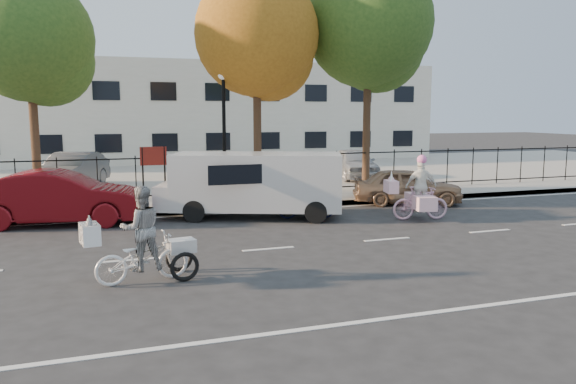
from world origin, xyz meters
name	(u,v)px	position (x,y,z in m)	size (l,w,h in m)	color
ground	(268,249)	(0.00, 0.00, 0.00)	(120.00, 120.00, 0.00)	#333334
road_markings	(268,249)	(0.00, 0.00, 0.01)	(60.00, 9.52, 0.01)	silver
curb	(222,209)	(0.00, 5.05, 0.07)	(60.00, 0.10, 0.15)	#A8A399
sidewalk	(215,204)	(0.00, 6.10, 0.07)	(60.00, 2.20, 0.15)	#A8A399
parking_lot	(178,176)	(0.00, 15.00, 0.07)	(60.00, 15.60, 0.15)	#A8A399
iron_fence	(208,176)	(0.00, 7.20, 0.90)	(58.00, 0.06, 1.50)	black
building	(155,113)	(0.00, 25.00, 3.00)	(34.00, 10.00, 6.00)	silver
lamppost	(224,111)	(0.50, 6.80, 3.11)	(0.36, 0.36, 4.33)	black
street_sign	(154,163)	(-1.85, 6.80, 1.42)	(0.85, 0.06, 1.80)	black
zebra_trike	(142,245)	(-2.86, -1.62, 0.68)	(2.06, 0.97, 1.76)	white
unicorn_bike	(420,196)	(5.09, 1.96, 0.69)	(1.89, 1.35, 1.87)	#D4A1BB
bull_bike	(306,194)	(2.10, 3.21, 0.71)	(1.96, 1.36, 1.77)	black
white_van	(254,182)	(0.71, 3.80, 1.04)	(5.73, 3.40, 1.88)	silver
red_sedan	(60,198)	(-4.59, 4.50, 0.75)	(1.58, 4.53, 1.49)	#5E0A10
gold_sedan	(407,186)	(6.21, 4.50, 0.61)	(1.44, 3.58, 1.22)	#A07857
lot_car_c	(72,171)	(-4.52, 11.13, 0.84)	(1.46, 4.18, 1.38)	#474A4E
lot_car_d	(354,163)	(7.22, 10.76, 0.82)	(1.58, 3.92, 1.34)	#A9ACB1
tree_west	(34,45)	(-5.33, 8.26, 5.19)	(4.05, 4.05, 7.42)	#442D1D
tree_mid	(260,40)	(1.94, 7.36, 5.52)	(4.30, 4.30, 7.88)	#442D1D
tree_east	(371,30)	(6.19, 7.36, 6.05)	(4.71, 4.71, 8.64)	#442D1D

